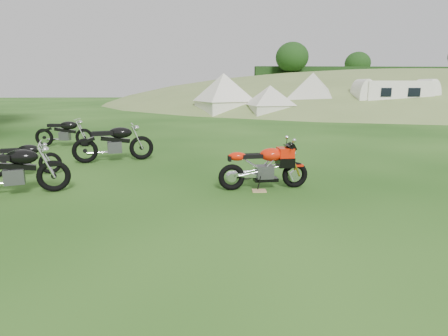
{
  "coord_description": "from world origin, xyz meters",
  "views": [
    {
      "loc": [
        -0.68,
        -6.43,
        2.14
      ],
      "look_at": [
        -0.25,
        0.4,
        0.61
      ],
      "focal_mm": 30.0,
      "sensor_mm": 36.0,
      "label": 1
    }
  ],
  "objects_px": {
    "vintage_moto_c": "(22,158)",
    "tent_right": "(312,95)",
    "sport_motorcycle": "(264,163)",
    "tent_mid": "(270,100)",
    "vintage_moto_a": "(12,169)",
    "caravan": "(393,99)",
    "tent_left": "(224,95)",
    "plywood_board": "(259,191)",
    "vintage_moto_d": "(64,132)",
    "vintage_moto_b": "(113,142)"
  },
  "relations": [
    {
      "from": "sport_motorcycle",
      "to": "tent_left",
      "type": "xyz_separation_m",
      "value": [
        0.39,
        19.83,
        0.86
      ]
    },
    {
      "from": "vintage_moto_d",
      "to": "tent_mid",
      "type": "bearing_deg",
      "value": 55.29
    },
    {
      "from": "vintage_moto_d",
      "to": "caravan",
      "type": "bearing_deg",
      "value": 35.89
    },
    {
      "from": "tent_mid",
      "to": "tent_right",
      "type": "bearing_deg",
      "value": 11.93
    },
    {
      "from": "vintage_moto_d",
      "to": "tent_mid",
      "type": "distance_m",
      "value": 15.28
    },
    {
      "from": "tent_left",
      "to": "tent_right",
      "type": "height_order",
      "value": "tent_right"
    },
    {
      "from": "vintage_moto_b",
      "to": "vintage_moto_c",
      "type": "distance_m",
      "value": 2.4
    },
    {
      "from": "plywood_board",
      "to": "tent_mid",
      "type": "height_order",
      "value": "tent_mid"
    },
    {
      "from": "plywood_board",
      "to": "vintage_moto_d",
      "type": "distance_m",
      "value": 8.52
    },
    {
      "from": "vintage_moto_a",
      "to": "caravan",
      "type": "xyz_separation_m",
      "value": [
        16.48,
        17.17,
        0.69
      ]
    },
    {
      "from": "tent_left",
      "to": "vintage_moto_b",
      "type": "bearing_deg",
      "value": -126.46
    },
    {
      "from": "plywood_board",
      "to": "vintage_moto_a",
      "type": "bearing_deg",
      "value": -179.93
    },
    {
      "from": "vintage_moto_a",
      "to": "caravan",
      "type": "relative_size",
      "value": 0.39
    },
    {
      "from": "plywood_board",
      "to": "vintage_moto_b",
      "type": "height_order",
      "value": "vintage_moto_b"
    },
    {
      "from": "sport_motorcycle",
      "to": "tent_mid",
      "type": "bearing_deg",
      "value": 73.92
    },
    {
      "from": "vintage_moto_b",
      "to": "vintage_moto_c",
      "type": "bearing_deg",
      "value": -153.82
    },
    {
      "from": "caravan",
      "to": "sport_motorcycle",
      "type": "bearing_deg",
      "value": -120.73
    },
    {
      "from": "vintage_moto_c",
      "to": "vintage_moto_d",
      "type": "relative_size",
      "value": 0.84
    },
    {
      "from": "vintage_moto_a",
      "to": "vintage_moto_c",
      "type": "xyz_separation_m",
      "value": [
        -0.58,
        1.69,
        -0.1
      ]
    },
    {
      "from": "vintage_moto_c",
      "to": "tent_mid",
      "type": "bearing_deg",
      "value": 45.18
    },
    {
      "from": "vintage_moto_c",
      "to": "tent_left",
      "type": "distance_m",
      "value": 19.29
    },
    {
      "from": "sport_motorcycle",
      "to": "tent_mid",
      "type": "relative_size",
      "value": 0.69
    },
    {
      "from": "plywood_board",
      "to": "tent_left",
      "type": "relative_size",
      "value": 0.09
    },
    {
      "from": "sport_motorcycle",
      "to": "tent_mid",
      "type": "distance_m",
      "value": 18.16
    },
    {
      "from": "plywood_board",
      "to": "tent_mid",
      "type": "distance_m",
      "value": 18.4
    },
    {
      "from": "vintage_moto_b",
      "to": "tent_left",
      "type": "relative_size",
      "value": 0.66
    },
    {
      "from": "vintage_moto_c",
      "to": "sport_motorcycle",
      "type": "bearing_deg",
      "value": -31.28
    },
    {
      "from": "vintage_moto_a",
      "to": "tent_right",
      "type": "xyz_separation_m",
      "value": [
        11.62,
        19.28,
        0.88
      ]
    },
    {
      "from": "sport_motorcycle",
      "to": "vintage_moto_c",
      "type": "relative_size",
      "value": 1.1
    },
    {
      "from": "tent_right",
      "to": "plywood_board",
      "type": "bearing_deg",
      "value": -85.31
    },
    {
      "from": "vintage_moto_d",
      "to": "tent_right",
      "type": "bearing_deg",
      "value": 49.69
    },
    {
      "from": "plywood_board",
      "to": "tent_right",
      "type": "height_order",
      "value": "tent_right"
    },
    {
      "from": "tent_left",
      "to": "tent_right",
      "type": "bearing_deg",
      "value": -29.36
    },
    {
      "from": "vintage_moto_a",
      "to": "tent_mid",
      "type": "relative_size",
      "value": 0.76
    },
    {
      "from": "vintage_moto_b",
      "to": "vintage_moto_c",
      "type": "height_order",
      "value": "vintage_moto_b"
    },
    {
      "from": "caravan",
      "to": "tent_right",
      "type": "bearing_deg",
      "value": 159.92
    },
    {
      "from": "vintage_moto_a",
      "to": "tent_right",
      "type": "distance_m",
      "value": 22.53
    },
    {
      "from": "vintage_moto_c",
      "to": "tent_right",
      "type": "relative_size",
      "value": 0.51
    },
    {
      "from": "sport_motorcycle",
      "to": "plywood_board",
      "type": "distance_m",
      "value": 0.58
    },
    {
      "from": "tent_mid",
      "to": "sport_motorcycle",
      "type": "bearing_deg",
      "value": -109.69
    },
    {
      "from": "vintage_moto_a",
      "to": "tent_left",
      "type": "relative_size",
      "value": 0.62
    },
    {
      "from": "plywood_board",
      "to": "vintage_moto_a",
      "type": "distance_m",
      "value": 4.87
    },
    {
      "from": "plywood_board",
      "to": "tent_mid",
      "type": "relative_size",
      "value": 0.11
    },
    {
      "from": "tent_left",
      "to": "tent_mid",
      "type": "bearing_deg",
      "value": -56.21
    },
    {
      "from": "vintage_moto_b",
      "to": "vintage_moto_c",
      "type": "xyz_separation_m",
      "value": [
        -1.78,
        -1.6,
        -0.13
      ]
    },
    {
      "from": "sport_motorcycle",
      "to": "tent_left",
      "type": "distance_m",
      "value": 19.85
    },
    {
      "from": "plywood_board",
      "to": "tent_left",
      "type": "xyz_separation_m",
      "value": [
        0.5,
        20.02,
        1.39
      ]
    },
    {
      "from": "vintage_moto_a",
      "to": "vintage_moto_c",
      "type": "relative_size",
      "value": 1.22
    },
    {
      "from": "tent_right",
      "to": "caravan",
      "type": "distance_m",
      "value": 5.3
    },
    {
      "from": "vintage_moto_d",
      "to": "caravan",
      "type": "distance_m",
      "value": 20.82
    }
  ]
}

